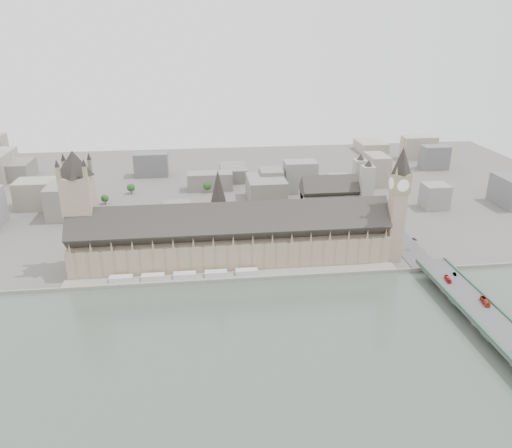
{
  "coord_description": "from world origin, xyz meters",
  "views": [
    {
      "loc": [
        -24.88,
        -366.48,
        190.77
      ],
      "look_at": [
        21.17,
        23.7,
        33.02
      ],
      "focal_mm": 35.0,
      "sensor_mm": 36.0,
      "label": 1
    }
  ],
  "objects": [
    {
      "name": "car_approach",
      "position": [
        165.17,
        25.04,
        10.99
      ],
      "size": [
        3.74,
        5.47,
        1.47
      ],
      "primitive_type": "imported",
      "rotation": [
        0.0,
        0.0,
        0.37
      ],
      "color": "gray",
      "rests_on": "westminster_bridge"
    },
    {
      "name": "terrace_tents",
      "position": [
        -40.0,
        -7.0,
        4.0
      ],
      "size": [
        118.0,
        7.0,
        4.0
      ],
      "color": "silver",
      "rests_on": "river_terrace"
    },
    {
      "name": "car_silver",
      "position": [
        168.43,
        -43.19,
        11.06
      ],
      "size": [
        2.74,
        5.15,
        1.61
      ],
      "primitive_type": "imported",
      "rotation": [
        0.0,
        0.0,
        -0.22
      ],
      "color": "gray",
      "rests_on": "westminster_bridge"
    },
    {
      "name": "embankment_wall",
      "position": [
        0.0,
        -15.0,
        1.5
      ],
      "size": [
        600.0,
        1.5,
        3.0
      ],
      "primitive_type": "cube",
      "color": "gray",
      "rests_on": "ground"
    },
    {
      "name": "city_skyline_inland",
      "position": [
        0.0,
        245.0,
        19.0
      ],
      "size": [
        720.0,
        360.0,
        38.0
      ],
      "primitive_type": null,
      "color": "gray",
      "rests_on": "ground"
    },
    {
      "name": "westminster_bridge",
      "position": [
        162.0,
        -87.5,
        5.12
      ],
      "size": [
        25.0,
        325.0,
        10.25
      ],
      "primitive_type": "cube",
      "color": "#474749",
      "rests_on": "ground"
    },
    {
      "name": "river_terrace",
      "position": [
        0.0,
        -7.5,
        1.0
      ],
      "size": [
        270.0,
        15.0,
        2.0
      ],
      "primitive_type": "cube",
      "color": "gray",
      "rests_on": "ground"
    },
    {
      "name": "elizabeth_tower",
      "position": [
        138.0,
        8.0,
        58.09
      ],
      "size": [
        17.0,
        17.0,
        107.5
      ],
      "color": "gray",
      "rests_on": "ground"
    },
    {
      "name": "ground",
      "position": [
        0.0,
        0.0,
        0.0
      ],
      "size": [
        900.0,
        900.0,
        0.0
      ],
      "primitive_type": "plane",
      "color": "#595651",
      "rests_on": "ground"
    },
    {
      "name": "victoria_tower",
      "position": [
        -122.0,
        26.0,
        55.2
      ],
      "size": [
        30.0,
        30.0,
        100.0
      ],
      "color": "gray",
      "rests_on": "ground"
    },
    {
      "name": "central_tower",
      "position": [
        -10.0,
        26.0,
        57.92
      ],
      "size": [
        13.0,
        13.0,
        48.0
      ],
      "color": "gray",
      "rests_on": "ground"
    },
    {
      "name": "palace_of_westminster",
      "position": [
        0.0,
        19.7,
        22.71
      ],
      "size": [
        265.0,
        40.73,
        55.44
      ],
      "color": "gray",
      "rests_on": "ground"
    },
    {
      "name": "red_bus_north",
      "position": [
        158.55,
        -51.7,
        11.7
      ],
      "size": [
        4.06,
        10.67,
        2.9
      ],
      "primitive_type": "imported",
      "rotation": [
        0.0,
        0.0,
        -0.16
      ],
      "color": "red",
      "rests_on": "westminster_bridge"
    },
    {
      "name": "red_bus_south",
      "position": [
        168.51,
        -86.13,
        11.93
      ],
      "size": [
        4.72,
        12.37,
        3.36
      ],
      "primitive_type": "imported",
      "rotation": [
        0.0,
        0.0,
        -0.16
      ],
      "color": "red",
      "rests_on": "westminster_bridge"
    },
    {
      "name": "westminster_abbey",
      "position": [
        110.92,
        95.0,
        25.08
      ],
      "size": [
        68.0,
        36.0,
        64.0
      ],
      "color": "#A59F94",
      "rests_on": "ground"
    },
    {
      "name": "river_thames",
      "position": [
        0.0,
        -165.0,
        0.0
      ],
      "size": [
        600.0,
        600.0,
        0.0
      ],
      "primitive_type": "plane",
      "color": "#445046",
      "rests_on": "ground"
    },
    {
      "name": "park_trees",
      "position": [
        -10.0,
        60.0,
        7.5
      ],
      "size": [
        110.0,
        30.0,
        15.0
      ],
      "primitive_type": null,
      "color": "#1E4D1B",
      "rests_on": "ground"
    }
  ]
}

